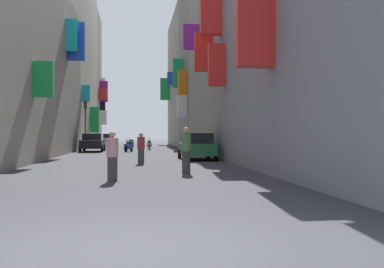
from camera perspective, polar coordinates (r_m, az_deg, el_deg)
ground_plane at (r=35.87m, az=-7.71°, el=-2.40°), size 140.00×140.00×0.00m
building_left_mid_a at (r=51.37m, az=-16.73°, el=10.30°), size 7.27×17.52×21.35m
building_left_mid_b at (r=63.23m, az=-14.89°, el=6.99°), size 7.19×7.19×18.35m
building_right_near at (r=17.84m, az=19.67°, el=16.10°), size 7.35×18.84×12.95m
building_right_mid_a at (r=33.48m, az=6.31°, el=10.45°), size 7.24×14.65×15.16m
building_right_mid_b at (r=45.69m, az=2.61°, el=11.31°), size 7.05×9.64×20.93m
building_right_mid_c at (r=58.36m, az=0.33°, el=7.05°), size 7.36×16.87×17.27m
parked_car_silver at (r=58.24m, az=-11.44°, el=-0.68°), size 1.85×4.16×1.50m
parked_car_green at (r=25.23m, az=0.66°, el=-1.61°), size 1.96×3.91×1.57m
parked_car_black at (r=37.61m, az=-13.05°, el=-1.07°), size 1.95×4.26×1.53m
scooter_blue at (r=36.51m, az=-8.41°, el=-1.63°), size 0.77×1.73×1.13m
scooter_silver at (r=41.45m, az=-5.70°, el=-1.43°), size 0.49×1.98×1.13m
scooter_white at (r=49.24m, az=-8.15°, el=-1.19°), size 0.76×1.88×1.13m
pedestrian_crossing at (r=16.51m, az=-0.78°, el=-2.18°), size 0.48×0.48×1.79m
pedestrian_near_left at (r=14.11m, az=-10.54°, el=-2.96°), size 0.49×0.49×1.62m
pedestrian_near_right at (r=21.94m, az=-6.79°, el=-1.92°), size 0.43×0.43×1.59m
traffic_light_near_corner at (r=41.44m, az=-14.00°, el=2.24°), size 0.26×0.34×4.61m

